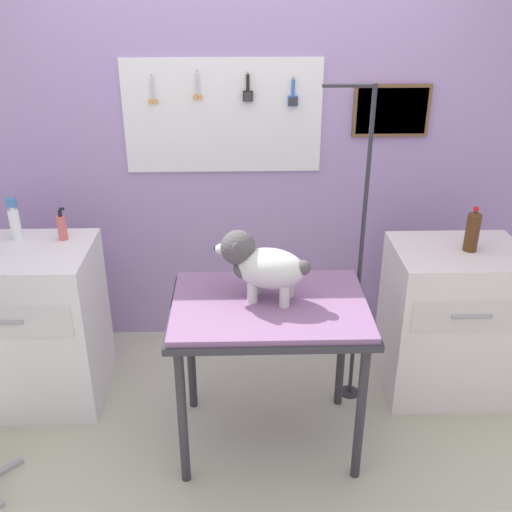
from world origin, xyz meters
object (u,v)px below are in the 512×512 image
at_px(grooming_table, 270,318).
at_px(soda_bottle, 473,231).
at_px(cabinet_right, 449,321).
at_px(dog, 260,264).
at_px(spray_bottle_short, 15,222).
at_px(grooming_arm, 358,267).
at_px(counter_left, 25,326).

height_order(grooming_table, soda_bottle, soda_bottle).
height_order(cabinet_right, soda_bottle, soda_bottle).
height_order(grooming_table, cabinet_right, cabinet_right).
height_order(dog, soda_bottle, dog).
distance_m(grooming_table, dog, 0.27).
bearing_deg(spray_bottle_short, cabinet_right, -3.40).
xyz_separation_m(grooming_arm, counter_left, (-1.78, 0.05, -0.36)).
xyz_separation_m(counter_left, spray_bottle_short, (-0.01, 0.15, 0.55)).
height_order(spray_bottle_short, soda_bottle, spray_bottle_short).
distance_m(counter_left, cabinet_right, 2.33).
distance_m(cabinet_right, soda_bottle, 0.55).
bearing_deg(grooming_arm, spray_bottle_short, 173.52).
height_order(dog, cabinet_right, dog).
relative_size(counter_left, cabinet_right, 1.04).
bearing_deg(soda_bottle, spray_bottle_short, 176.60).
distance_m(grooming_arm, soda_bottle, 0.62).
bearing_deg(dog, spray_bottle_short, 158.45).
height_order(counter_left, soda_bottle, soda_bottle).
height_order(dog, counter_left, dog).
height_order(grooming_table, counter_left, counter_left).
bearing_deg(cabinet_right, grooming_arm, -173.26).
relative_size(cabinet_right, spray_bottle_short, 3.85).
relative_size(grooming_table, cabinet_right, 1.07).
relative_size(dog, cabinet_right, 0.51).
bearing_deg(counter_left, grooming_arm, -1.76).
bearing_deg(grooming_table, counter_left, 162.89).
xyz_separation_m(dog, soda_bottle, (1.11, 0.36, -0.00)).
bearing_deg(dog, cabinet_right, 18.93).
distance_m(grooming_table, cabinet_right, 1.14).
distance_m(counter_left, spray_bottle_short, 0.57).
bearing_deg(dog, grooming_arm, 30.15).
height_order(dog, spray_bottle_short, dog).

